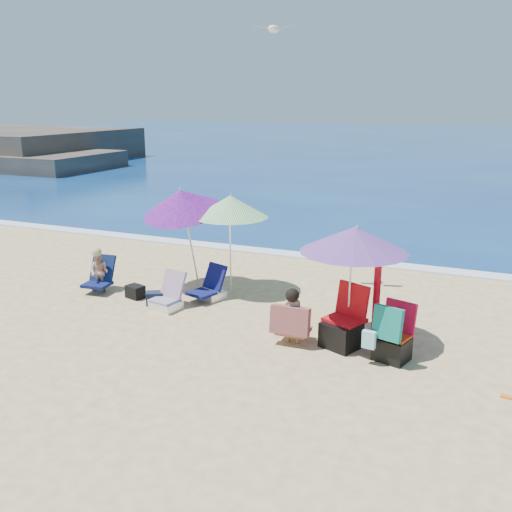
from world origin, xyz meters
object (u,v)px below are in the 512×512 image
at_px(camp_chair_right, 391,340).
at_px(furled_umbrella, 376,293).
at_px(umbrella_turquoise, 354,240).
at_px(umbrella_striped, 230,206).
at_px(camp_chair_left, 343,329).
at_px(seagull, 274,29).
at_px(umbrella_blue, 182,201).
at_px(person_center, 292,317).
at_px(chair_rainbow, 168,299).
at_px(chair_navy, 210,290).
at_px(person_left, 99,272).

bearing_deg(camp_chair_right, furled_umbrella, 121.83).
relative_size(umbrella_turquoise, umbrella_striped, 0.97).
bearing_deg(camp_chair_left, seagull, 131.41).
height_order(umbrella_blue, seagull, seagull).
xyz_separation_m(umbrella_turquoise, person_center, (-0.83, -0.40, -1.23)).
xyz_separation_m(umbrella_blue, chair_rainbow, (0.29, -1.13, -1.61)).
bearing_deg(camp_chair_right, chair_navy, 159.97).
xyz_separation_m(umbrella_turquoise, chair_navy, (-2.96, 0.94, -1.49)).
height_order(umbrella_striped, furled_umbrella, umbrella_striped).
xyz_separation_m(chair_navy, chair_rainbow, (-0.47, -0.78, 0.00)).
bearing_deg(chair_rainbow, camp_chair_left, -5.99).
bearing_deg(seagull, umbrella_blue, -148.60).
xyz_separation_m(umbrella_blue, seagull, (1.53, 0.93, 3.17)).
relative_size(umbrella_turquoise, chair_rainbow, 2.86).
xyz_separation_m(chair_rainbow, person_left, (-1.74, 0.30, 0.24)).
bearing_deg(camp_chair_left, umbrella_striped, 147.85).
bearing_deg(umbrella_turquoise, furled_umbrella, 27.95).
height_order(chair_rainbow, person_left, person_left).
height_order(furled_umbrella, person_left, furled_umbrella).
xyz_separation_m(umbrella_turquoise, camp_chair_right, (0.71, -0.40, -1.34)).
xyz_separation_m(chair_navy, person_left, (-2.22, -0.48, 0.24)).
relative_size(umbrella_turquoise, person_left, 2.10).
bearing_deg(camp_chair_right, umbrella_striped, 151.25).
relative_size(umbrella_blue, person_center, 2.43).
bearing_deg(person_left, seagull, 30.61).
height_order(chair_rainbow, camp_chair_left, camp_chair_left).
bearing_deg(person_center, seagull, 117.57).
bearing_deg(camp_chair_right, camp_chair_left, 165.08).
xyz_separation_m(umbrella_blue, person_center, (2.90, -1.69, -1.35)).
height_order(umbrella_striped, person_left, umbrella_striped).
relative_size(umbrella_striped, chair_navy, 2.43).
bearing_deg(seagull, person_left, -149.39).
bearing_deg(person_left, umbrella_turquoise, -5.06).
distance_m(umbrella_turquoise, camp_chair_left, 1.39).
bearing_deg(camp_chair_left, person_center, -164.65).
xyz_separation_m(chair_navy, person_center, (2.14, -1.34, 0.26)).
distance_m(umbrella_turquoise, camp_chair_right, 1.57).
relative_size(umbrella_turquoise, seagull, 2.25).
bearing_deg(camp_chair_left, chair_rainbow, 174.01).
height_order(umbrella_blue, furled_umbrella, umbrella_blue).
height_order(chair_navy, seagull, seagull).
bearing_deg(person_center, camp_chair_left, 15.35).
height_order(umbrella_striped, person_center, umbrella_striped).
distance_m(umbrella_blue, person_center, 3.62).
bearing_deg(umbrella_striped, chair_rainbow, -115.14).
height_order(umbrella_turquoise, person_center, umbrella_turquoise).
xyz_separation_m(chair_navy, seagull, (0.76, 1.29, 4.78)).
relative_size(furled_umbrella, camp_chair_right, 1.65).
distance_m(umbrella_turquoise, person_left, 5.35).
xyz_separation_m(umbrella_blue, camp_chair_right, (4.43, -1.69, -1.47)).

